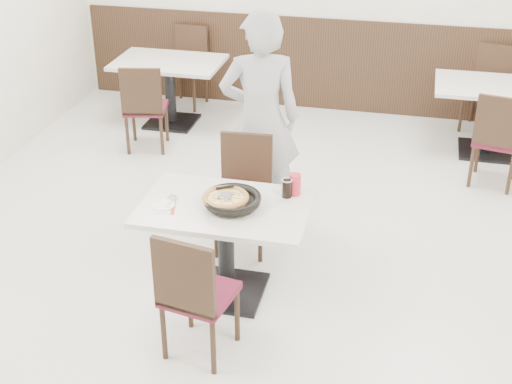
% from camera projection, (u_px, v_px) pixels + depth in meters
% --- Properties ---
extents(floor, '(7.00, 7.00, 0.00)m').
position_uv_depth(floor, '(259.00, 262.00, 5.73)').
color(floor, silver).
rests_on(floor, ground).
extents(wainscot_back, '(5.90, 0.03, 1.10)m').
position_uv_depth(wainscot_back, '(325.00, 65.00, 8.46)').
color(wainscot_back, black).
rests_on(wainscot_back, floor).
extents(main_table, '(1.28, 0.92, 0.75)m').
position_uv_depth(main_table, '(226.00, 250.00, 5.21)').
color(main_table, silver).
rests_on(main_table, floor).
extents(chair_near, '(0.49, 0.49, 0.95)m').
position_uv_depth(chair_near, '(200.00, 291.00, 4.59)').
color(chair_near, black).
rests_on(chair_near, floor).
extents(chair_far, '(0.44, 0.44, 0.95)m').
position_uv_depth(chair_far, '(242.00, 197.00, 5.71)').
color(chair_far, black).
rests_on(chair_far, floor).
extents(trivet, '(0.15, 0.15, 0.04)m').
position_uv_depth(trivet, '(234.00, 201.00, 5.04)').
color(trivet, black).
rests_on(trivet, main_table).
extents(pizza_pan, '(0.43, 0.43, 0.01)m').
position_uv_depth(pizza_pan, '(232.00, 202.00, 4.99)').
color(pizza_pan, black).
rests_on(pizza_pan, trivet).
extents(pizza, '(0.33, 0.33, 0.02)m').
position_uv_depth(pizza, '(226.00, 200.00, 4.98)').
color(pizza, '#B78342').
rests_on(pizza, pizza_pan).
extents(pizza_server, '(0.11, 0.12, 0.00)m').
position_uv_depth(pizza_server, '(225.00, 195.00, 4.96)').
color(pizza_server, silver).
rests_on(pizza_server, pizza).
extents(napkin, '(0.21, 0.21, 0.00)m').
position_uv_depth(napkin, '(163.00, 207.00, 5.00)').
color(napkin, white).
rests_on(napkin, main_table).
extents(side_plate, '(0.18, 0.18, 0.01)m').
position_uv_depth(side_plate, '(163.00, 205.00, 5.01)').
color(side_plate, white).
rests_on(side_plate, napkin).
extents(fork, '(0.03, 0.15, 0.00)m').
position_uv_depth(fork, '(171.00, 202.00, 5.03)').
color(fork, silver).
rests_on(fork, side_plate).
extents(cola_glass, '(0.08, 0.08, 0.13)m').
position_uv_depth(cola_glass, '(287.00, 189.00, 5.11)').
color(cola_glass, black).
rests_on(cola_glass, main_table).
extents(red_cup, '(0.09, 0.09, 0.16)m').
position_uv_depth(red_cup, '(295.00, 184.00, 5.14)').
color(red_cup, red).
rests_on(red_cup, main_table).
extents(diner_person, '(0.77, 0.61, 1.86)m').
position_uv_depth(diner_person, '(260.00, 120.00, 5.96)').
color(diner_person, '#B4B3B7').
rests_on(diner_person, floor).
extents(bg_table_left, '(1.22, 0.83, 0.75)m').
position_uv_depth(bg_table_left, '(170.00, 92.00, 8.13)').
color(bg_table_left, silver).
rests_on(bg_table_left, floor).
extents(bg_chair_left_near, '(0.49, 0.49, 0.95)m').
position_uv_depth(bg_chair_left_near, '(146.00, 106.00, 7.48)').
color(bg_chair_left_near, black).
rests_on(bg_chair_left_near, floor).
extents(bg_chair_left_far, '(0.47, 0.47, 0.95)m').
position_uv_depth(bg_chair_left_far, '(186.00, 68.00, 8.59)').
color(bg_chair_left_far, black).
rests_on(bg_chair_left_far, floor).
extents(bg_table_right, '(1.23, 0.85, 0.75)m').
position_uv_depth(bg_table_right, '(490.00, 119.00, 7.42)').
color(bg_table_right, silver).
rests_on(bg_table_right, floor).
extents(bg_chair_right_near, '(0.50, 0.50, 0.95)m').
position_uv_depth(bg_chair_right_near, '(498.00, 138.00, 6.75)').
color(bg_chair_right_near, black).
rests_on(bg_chair_right_near, floor).
extents(bg_chair_right_far, '(0.54, 0.54, 0.95)m').
position_uv_depth(bg_chair_right_far, '(486.00, 90.00, 7.91)').
color(bg_chair_right_far, black).
rests_on(bg_chair_right_far, floor).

